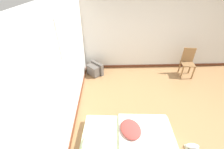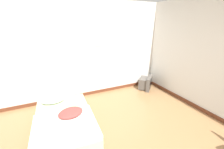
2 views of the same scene
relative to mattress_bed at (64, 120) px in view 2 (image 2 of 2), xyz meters
The scene contains 3 objects.
wall_back 1.75m from the mattress_bed, 65.28° to the left, with size 7.51×0.08×2.60m.
mattress_bed is the anchor object (origin of this frame).
crt_tv 2.78m from the mattress_bed, 16.89° to the left, with size 0.60×0.59×0.41m.
Camera 2 is at (-0.74, -1.35, 2.05)m, focal length 24.00 mm.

